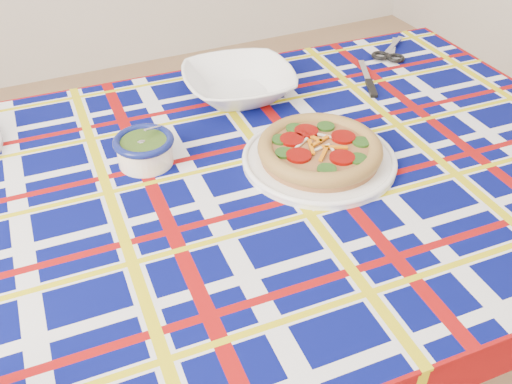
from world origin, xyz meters
name	(u,v)px	position (x,y,z in m)	size (l,w,h in m)	color
floor	(239,338)	(0.00, 0.00, 0.00)	(4.00, 4.00, 0.00)	#98714E
dining_table	(238,209)	(-0.07, -0.19, 0.66)	(1.61, 1.05, 0.73)	brown
tablecloth	(238,199)	(-0.07, -0.19, 0.69)	(1.60, 1.01, 0.10)	#040950
main_focaccia_plate	(320,150)	(0.10, -0.21, 0.77)	(0.32, 0.32, 0.06)	#965F35
pesto_bowl	(144,148)	(-0.22, -0.06, 0.77)	(0.12, 0.12, 0.07)	#253E10
serving_bowl	(239,84)	(0.07, 0.12, 0.77)	(0.26, 0.26, 0.06)	white
table_knife	(365,71)	(0.41, 0.09, 0.74)	(0.21, 0.02, 0.01)	silver
kitchen_scissors	(394,46)	(0.56, 0.19, 0.75)	(0.20, 0.09, 0.02)	silver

